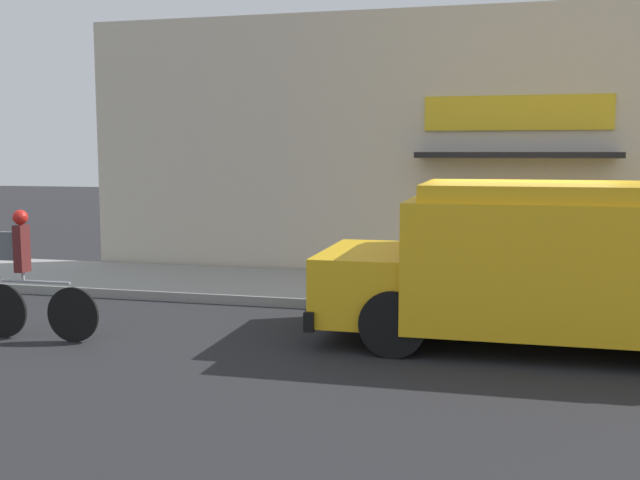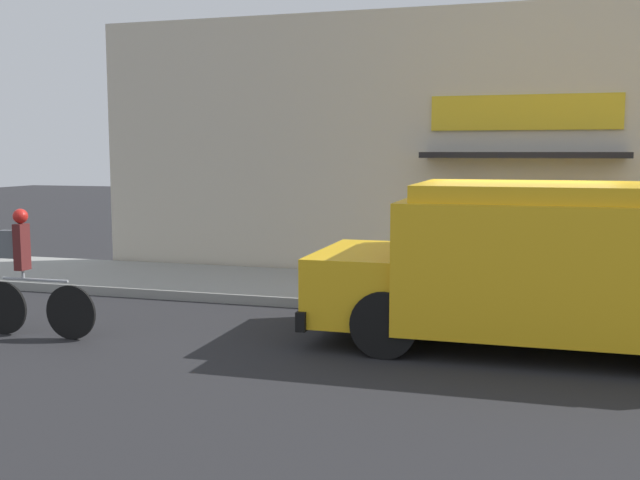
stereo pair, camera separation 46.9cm
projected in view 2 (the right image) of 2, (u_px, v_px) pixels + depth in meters
The scene contains 6 objects.
ground_plane at pixel (518, 322), 10.62m from camera, with size 70.00×70.00×0.00m, color #232326.
sidewalk at pixel (521, 298), 11.94m from camera, with size 28.00×2.78×0.15m.
storefront at pixel (528, 147), 13.13m from camera, with size 16.67×1.08×4.98m.
school_bus at pixel (559, 262), 9.12m from camera, with size 5.53×2.82×2.03m.
cyclist at pixel (27, 278), 9.72m from camera, with size 1.73×0.20×1.68m.
trash_bin at pixel (533, 266), 11.70m from camera, with size 0.55×0.55×0.94m.
Camera 2 is at (0.29, -10.78, 2.41)m, focal length 42.00 mm.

